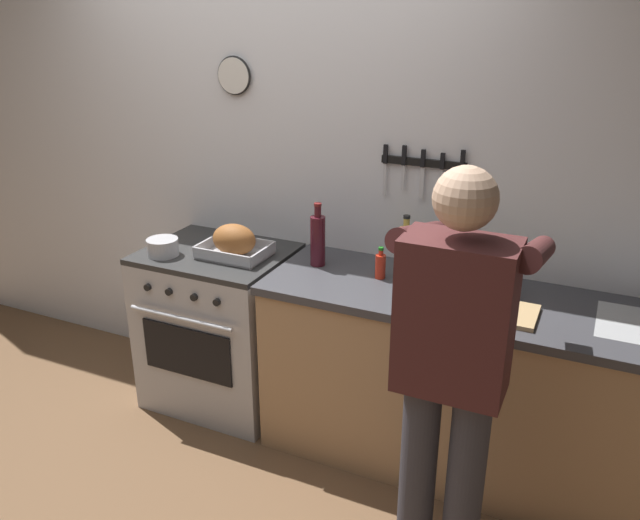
# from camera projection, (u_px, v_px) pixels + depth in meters

# --- Properties ---
(wall_back) EXTENTS (6.00, 0.13, 2.60)m
(wall_back) POSITION_uv_depth(u_px,v_px,m) (283.00, 167.00, 3.47)
(wall_back) COLOR silver
(wall_back) RESTS_ON ground
(counter_block) EXTENTS (2.03, 0.65, 0.90)m
(counter_block) POSITION_uv_depth(u_px,v_px,m) (478.00, 385.00, 3.01)
(counter_block) COLOR tan
(counter_block) RESTS_ON ground
(stove) EXTENTS (0.76, 0.67, 0.90)m
(stove) POSITION_uv_depth(u_px,v_px,m) (220.00, 326.00, 3.57)
(stove) COLOR #BCBCC1
(stove) RESTS_ON ground
(person_cook) EXTENTS (0.51, 0.63, 1.66)m
(person_cook) POSITION_uv_depth(u_px,v_px,m) (452.00, 362.00, 2.25)
(person_cook) COLOR #383842
(person_cook) RESTS_ON ground
(roasting_pan) EXTENTS (0.35, 0.26, 0.17)m
(roasting_pan) POSITION_uv_depth(u_px,v_px,m) (234.00, 242.00, 3.31)
(roasting_pan) COLOR #B7B7BC
(roasting_pan) RESTS_ON stove
(saucepan) EXTENTS (0.16, 0.16, 0.09)m
(saucepan) POSITION_uv_depth(u_px,v_px,m) (163.00, 247.00, 3.34)
(saucepan) COLOR #B7B7BC
(saucepan) RESTS_ON stove
(cutting_board) EXTENTS (0.36, 0.24, 0.02)m
(cutting_board) POSITION_uv_depth(u_px,v_px,m) (493.00, 310.00, 2.73)
(cutting_board) COLOR tan
(cutting_board) RESTS_ON counter_block
(bottle_cooking_oil) EXTENTS (0.07, 0.07, 0.28)m
(bottle_cooking_oil) POSITION_uv_depth(u_px,v_px,m) (405.00, 248.00, 3.12)
(bottle_cooking_oil) COLOR gold
(bottle_cooking_oil) RESTS_ON counter_block
(bottle_vinegar) EXTENTS (0.06, 0.06, 0.22)m
(bottle_vinegar) POSITION_uv_depth(u_px,v_px,m) (506.00, 277.00, 2.85)
(bottle_vinegar) COLOR #997F4C
(bottle_vinegar) RESTS_ON counter_block
(bottle_hot_sauce) EXTENTS (0.05, 0.05, 0.16)m
(bottle_hot_sauce) POSITION_uv_depth(u_px,v_px,m) (380.00, 265.00, 3.05)
(bottle_hot_sauce) COLOR red
(bottle_hot_sauce) RESTS_ON counter_block
(bottle_olive_oil) EXTENTS (0.07, 0.07, 0.29)m
(bottle_olive_oil) POSITION_uv_depth(u_px,v_px,m) (451.00, 260.00, 2.96)
(bottle_olive_oil) COLOR #385623
(bottle_olive_oil) RESTS_ON counter_block
(bottle_wine_red) EXTENTS (0.08, 0.08, 0.32)m
(bottle_wine_red) POSITION_uv_depth(u_px,v_px,m) (318.00, 239.00, 3.18)
(bottle_wine_red) COLOR #47141E
(bottle_wine_red) RESTS_ON counter_block
(bottle_dish_soap) EXTENTS (0.07, 0.07, 0.25)m
(bottle_dish_soap) POSITION_uv_depth(u_px,v_px,m) (405.00, 259.00, 3.01)
(bottle_dish_soap) COLOR #338CCC
(bottle_dish_soap) RESTS_ON counter_block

